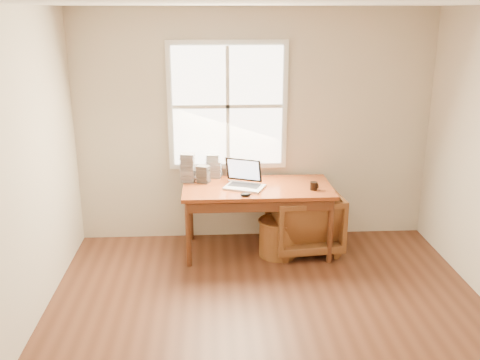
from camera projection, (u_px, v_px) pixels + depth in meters
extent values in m
cube|color=#532D1C|center=(276.00, 347.00, 4.26)|extent=(4.00, 4.50, 0.02)
cube|color=white|center=(284.00, 1.00, 3.47)|extent=(4.00, 4.50, 0.02)
cube|color=beige|center=(254.00, 127.00, 6.01)|extent=(4.00, 0.02, 2.60)
cube|color=silver|center=(228.00, 106.00, 5.88)|extent=(1.32, 0.05, 1.42)
cube|color=white|center=(228.00, 106.00, 5.86)|extent=(1.20, 0.02, 1.30)
cube|color=silver|center=(228.00, 107.00, 5.85)|extent=(0.04, 0.02, 1.30)
cube|color=silver|center=(228.00, 107.00, 5.85)|extent=(1.20, 0.02, 0.04)
cube|color=brown|center=(257.00, 188.00, 5.75)|extent=(1.60, 0.80, 0.04)
imported|color=brown|center=(304.00, 220.00, 5.89)|extent=(0.81, 0.83, 0.69)
cylinder|color=brown|center=(278.00, 238.00, 5.79)|extent=(0.51, 0.51, 0.40)
ellipsoid|color=black|center=(246.00, 195.00, 5.43)|extent=(0.11, 0.07, 0.04)
cylinder|color=black|center=(314.00, 186.00, 5.61)|extent=(0.09, 0.09, 0.09)
cube|color=silver|center=(213.00, 166.00, 6.01)|extent=(0.15, 0.13, 0.27)
cube|color=#222227|center=(203.00, 174.00, 5.85)|extent=(0.16, 0.15, 0.19)
cube|color=#A7A8B5|center=(188.00, 168.00, 5.85)|extent=(0.16, 0.15, 0.32)
cube|color=silver|center=(214.00, 169.00, 6.03)|extent=(0.17, 0.15, 0.19)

